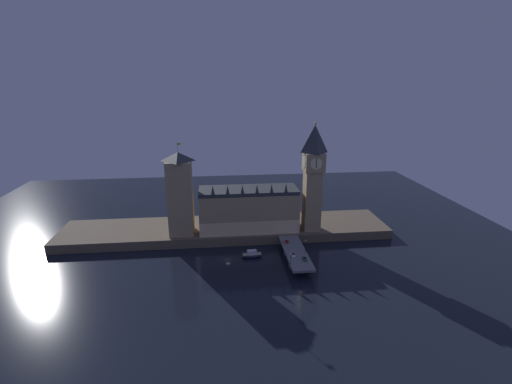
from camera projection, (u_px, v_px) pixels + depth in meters
ground_plane at (228, 260)px, 218.69m from camera, size 400.00×400.00×0.00m
embankment at (226, 230)px, 254.90m from camera, size 220.00×42.00×6.05m
parliament_hall at (248, 209)px, 245.21m from camera, size 64.30×24.14×33.44m
clock_tower at (313, 175)px, 237.18m from camera, size 12.98×13.09×70.89m
victoria_tower at (180, 194)px, 233.93m from camera, size 15.63×15.63×59.39m
bridge at (295, 254)px, 216.67m from camera, size 12.43×46.00×5.92m
car_northbound_lead at (287, 241)px, 227.72m from camera, size 1.86×4.04×1.33m
car_northbound_trail at (293, 255)px, 210.07m from camera, size 1.94×4.49×1.58m
car_southbound_lead at (305, 259)px, 205.65m from camera, size 1.99×4.55×1.46m
pedestrian_mid_walk at (306, 251)px, 213.90m from camera, size 0.38×0.38×1.74m
pedestrian_far_rail at (283, 242)px, 226.23m from camera, size 0.38×0.38×1.72m
street_lamp_near at (291, 257)px, 200.52m from camera, size 1.34×0.60×6.04m
street_lamp_mid at (306, 244)px, 215.53m from camera, size 1.34×0.60×7.09m
boat_upstream at (252, 255)px, 221.21m from camera, size 12.61×5.00×4.58m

